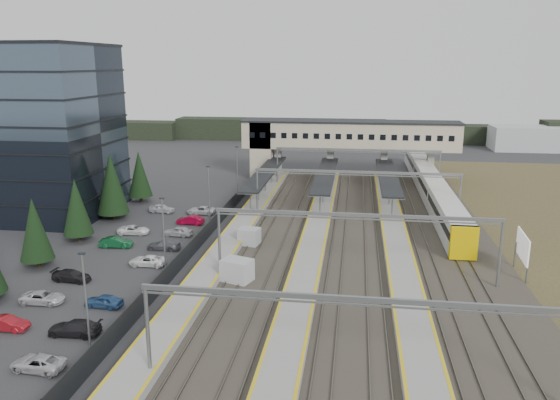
# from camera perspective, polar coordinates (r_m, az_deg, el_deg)

# --- Properties ---
(ground) EXTENTS (220.00, 220.00, 0.00)m
(ground) POSITION_cam_1_polar(r_m,az_deg,el_deg) (65.38, -2.84, -5.20)
(ground) COLOR #2B2B2D
(ground) RESTS_ON ground
(office_building) EXTENTS (24.30, 18.30, 24.30)m
(office_building) POSITION_cam_1_polar(r_m,az_deg,el_deg) (87.39, -25.38, 6.59)
(office_building) COLOR #394857
(office_building) RESTS_ON ground
(conifer_row) EXTENTS (4.42, 49.82, 9.50)m
(conifer_row) POSITION_cam_1_polar(r_m,az_deg,el_deg) (68.10, -22.04, -1.19)
(conifer_row) COLOR black
(conifer_row) RESTS_ON ground
(car_park) EXTENTS (10.28, 44.49, 1.28)m
(car_park) POSITION_cam_1_polar(r_m,az_deg,el_deg) (62.43, -16.20, -6.13)
(car_park) COLOR silver
(car_park) RESTS_ON ground
(lampposts) EXTENTS (0.50, 53.25, 8.07)m
(lampposts) POSITION_cam_1_polar(r_m,az_deg,el_deg) (67.16, -9.41, -0.97)
(lampposts) COLOR gray
(lampposts) RESTS_ON ground
(fence) EXTENTS (0.08, 90.00, 2.00)m
(fence) POSITION_cam_1_polar(r_m,az_deg,el_deg) (71.12, -7.25, -2.84)
(fence) COLOR #26282B
(fence) RESTS_ON ground
(relay_cabin_near) EXTENTS (3.46, 2.98, 2.43)m
(relay_cabin_near) POSITION_cam_1_polar(r_m,az_deg,el_deg) (55.70, -4.51, -7.41)
(relay_cabin_near) COLOR #A9ACAF
(relay_cabin_near) RESTS_ON ground
(relay_cabin_far) EXTENTS (2.70, 2.37, 2.19)m
(relay_cabin_far) POSITION_cam_1_polar(r_m,az_deg,el_deg) (66.40, -3.23, -3.90)
(relay_cabin_far) COLOR #A9ACAF
(relay_cabin_far) RESTS_ON ground
(rail_corridor) EXTENTS (34.00, 90.00, 0.92)m
(rail_corridor) POSITION_cam_1_polar(r_m,az_deg,el_deg) (68.99, 5.60, -3.95)
(rail_corridor) COLOR #343129
(rail_corridor) RESTS_ON ground
(canopies) EXTENTS (23.10, 30.00, 3.28)m
(canopies) POSITION_cam_1_polar(r_m,az_deg,el_deg) (89.46, 4.79, 2.68)
(canopies) COLOR black
(canopies) RESTS_ON ground
(footbridge) EXTENTS (40.40, 6.40, 11.20)m
(footbridge) POSITION_cam_1_polar(r_m,az_deg,el_deg) (103.55, 5.72, 6.47)
(footbridge) COLOR #B7AC8B
(footbridge) RESTS_ON ground
(gantries) EXTENTS (28.40, 62.28, 7.17)m
(gantries) POSITION_cam_1_polar(r_m,az_deg,el_deg) (65.45, 7.97, 0.18)
(gantries) COLOR gray
(gantries) RESTS_ON ground
(train) EXTENTS (3.02, 63.08, 3.80)m
(train) POSITION_cam_1_polar(r_m,az_deg,el_deg) (93.70, 15.33, 1.64)
(train) COLOR silver
(train) RESTS_ON ground
(billboard) EXTENTS (0.52, 5.48, 4.56)m
(billboard) POSITION_cam_1_polar(r_m,az_deg,el_deg) (62.01, 24.02, -4.58)
(billboard) COLOR gray
(billboard) RESTS_ON ground
(treeline_far) EXTENTS (170.00, 19.00, 7.00)m
(treeline_far) POSITION_cam_1_polar(r_m,az_deg,el_deg) (154.44, 12.51, 6.87)
(treeline_far) COLOR black
(treeline_far) RESTS_ON ground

